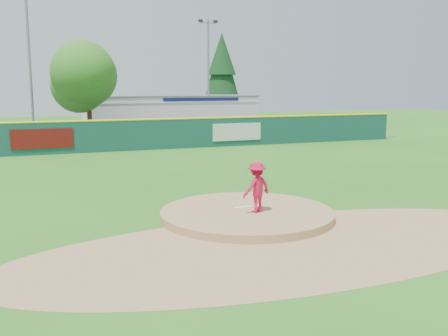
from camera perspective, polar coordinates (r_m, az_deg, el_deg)
name	(u,v)px	position (r m, az deg, el deg)	size (l,w,h in m)	color
ground	(247,218)	(15.95, 2.62, -5.70)	(120.00, 120.00, 0.00)	#286B19
pitchers_mound	(247,218)	(15.95, 2.62, -5.70)	(5.50, 5.50, 0.50)	#9E774C
pitching_rubber	(243,207)	(16.15, 2.20, -4.52)	(0.60, 0.15, 0.04)	white
infield_dirt_arc	(293,245)	(13.37, 7.89, -8.73)	(15.40, 15.40, 0.01)	#9E774C
parking_lot	(113,138)	(41.75, -12.58, 3.42)	(44.00, 16.00, 0.02)	#38383A
pitcher	(257,187)	(15.51, 3.75, -2.20)	(1.02, 0.59, 1.58)	red
van	(138,130)	(39.83, -9.81, 4.27)	(2.34, 5.07, 1.41)	white
pool_building_grp	(168,113)	(47.74, -6.41, 6.29)	(15.20, 8.20, 3.31)	silver
fence_banners	(147,135)	(32.91, -8.85, 3.74)	(16.40, 0.04, 1.20)	#60100D
outfield_fence	(134,134)	(32.82, -10.22, 3.85)	(40.00, 0.14, 2.07)	#134039
deciduous_tree	(88,81)	(39.31, -15.28, 9.60)	(5.60, 5.60, 7.36)	#382314
conifer_tree	(222,73)	(53.67, -0.25, 10.81)	(4.40, 4.40, 9.50)	#382314
light_pole_left	(30,61)	(41.12, -21.33, 11.36)	(1.75, 0.25, 11.00)	gray
light_pole_right	(208,71)	(45.72, -1.81, 11.07)	(1.75, 0.25, 10.00)	gray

